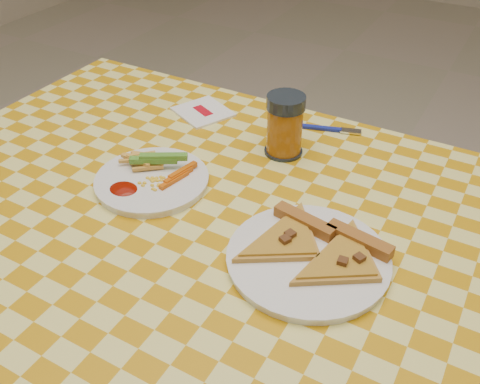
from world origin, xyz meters
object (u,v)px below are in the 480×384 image
plate_left (152,181)px  drink_glass (285,126)px  plate_right (308,260)px  table (218,249)px

plate_left → drink_glass: bearing=53.0°
plate_right → plate_left: bearing=171.5°
plate_right → drink_glass: (-0.17, 0.27, 0.06)m
plate_left → table: bearing=-9.6°
plate_left → drink_glass: drink_glass is taller
table → plate_left: (-0.16, 0.03, 0.08)m
table → plate_left: plate_left is taller
plate_left → plate_right: size_ratio=0.83×
drink_glass → plate_left: bearing=-127.0°
table → drink_glass: 0.28m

